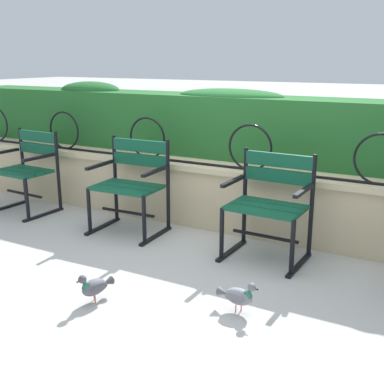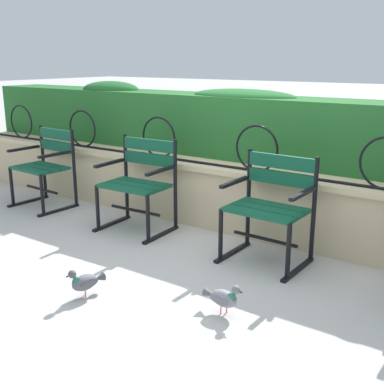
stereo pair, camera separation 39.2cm
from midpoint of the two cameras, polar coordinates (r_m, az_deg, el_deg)
name	(u,v)px [view 1 (the left image)]	position (r m, az deg, el deg)	size (l,w,h in m)	color
ground_plane	(184,261)	(4.00, -3.79, -8.12)	(60.00, 60.00, 0.00)	#B7B5AF
stone_wall	(232,197)	(4.64, 2.27, -0.67)	(7.76, 0.41, 0.61)	#C6B289
iron_arch_fence	(201,146)	(4.61, -1.37, 5.32)	(7.21, 0.02, 0.42)	black
hedge_row	(250,125)	(4.94, 4.49, 7.74)	(7.60, 0.57, 0.72)	#236028
park_chair_leftmost	(28,168)	(5.53, -20.56, 2.59)	(0.62, 0.55, 0.85)	#0F4C33
park_chair_centre_left	(131,182)	(4.61, -9.50, 1.07)	(0.66, 0.55, 0.87)	#0F4C33
park_chair_centre_right	(270,202)	(3.96, 6.29, -1.23)	(0.64, 0.54, 0.86)	#0F4C33
pigeon_near_chairs	(238,295)	(3.21, 1.87, -12.03)	(0.29, 0.12, 0.22)	gray
pigeon_far_side	(95,286)	(3.44, -14.58, -10.64)	(0.13, 0.29, 0.22)	#5B5B66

